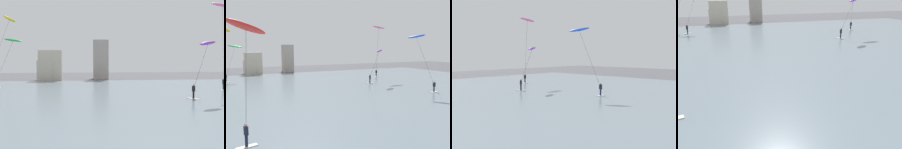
% 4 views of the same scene
% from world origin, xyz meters
% --- Properties ---
extents(water_bay, '(84.00, 52.00, 0.10)m').
position_xyz_m(water_bay, '(0.00, 30.25, 0.05)').
color(water_bay, slate).
rests_on(water_bay, ground).
extents(far_shore_buildings, '(25.12, 5.08, 7.47)m').
position_xyz_m(far_shore_buildings, '(-7.11, 59.20, 2.76)').
color(far_shore_buildings, beige).
rests_on(far_shore_buildings, ground).
extents(kitesurfer_blue, '(4.17, 3.02, 8.67)m').
position_xyz_m(kitesurfer_blue, '(13.81, 22.16, 7.23)').
color(kitesurfer_blue, silver).
rests_on(kitesurfer_blue, water_bay).
extents(kitesurfer_red, '(3.72, 4.50, 8.74)m').
position_xyz_m(kitesurfer_red, '(-10.38, 14.98, 7.69)').
color(kitesurfer_red, silver).
rests_on(kitesurfer_red, water_bay).
extents(kitesurfer_green, '(4.16, 3.51, 7.22)m').
position_xyz_m(kitesurfer_green, '(-10.09, 47.36, 6.20)').
color(kitesurfer_green, silver).
rests_on(kitesurfer_green, water_bay).
extents(kitesurfer_pink, '(3.56, 3.96, 11.24)m').
position_xyz_m(kitesurfer_pink, '(17.59, 37.47, 9.79)').
color(kitesurfer_pink, silver).
rests_on(kitesurfer_pink, water_bay).
extents(kitesurfer_purple, '(2.82, 3.15, 6.40)m').
position_xyz_m(kitesurfer_purple, '(12.94, 31.05, 5.35)').
color(kitesurfer_purple, silver).
rests_on(kitesurfer_purple, water_bay).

